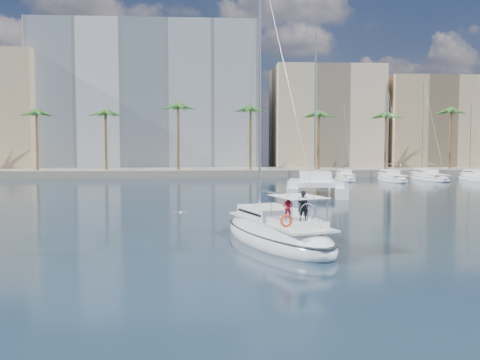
{
  "coord_description": "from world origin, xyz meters",
  "views": [
    {
      "loc": [
        -1.42,
        -32.35,
        5.68
      ],
      "look_at": [
        0.9,
        1.5,
        3.3
      ],
      "focal_mm": 40.0,
      "sensor_mm": 36.0,
      "label": 1
    }
  ],
  "objects": [
    {
      "name": "moored_yacht_c",
      "position": [
        33.0,
        47.0,
        0.0
      ],
      "size": [
        3.98,
        12.33,
        15.54
      ],
      "primitive_type": null,
      "rotation": [
        0.0,
        0.0,
        0.03
      ],
      "color": "white",
      "rests_on": "ground"
    },
    {
      "name": "palm_centre",
      "position": [
        0.0,
        57.0,
        10.28
      ],
      "size": [
        3.6,
        3.6,
        12.3
      ],
      "color": "brown",
      "rests_on": "ground"
    },
    {
      "name": "moored_yacht_d",
      "position": [
        39.5,
        45.0,
        0.0
      ],
      "size": [
        3.52,
        9.55,
        11.9
      ],
      "primitive_type": null,
      "rotation": [
        0.0,
        0.0,
        0.09
      ],
      "color": "white",
      "rests_on": "ground"
    },
    {
      "name": "moored_yacht_b",
      "position": [
        26.5,
        45.0,
        0.0
      ],
      "size": [
        3.32,
        10.83,
        13.72
      ],
      "primitive_type": null,
      "rotation": [
        0.0,
        0.0,
        -0.02
      ],
      "color": "white",
      "rests_on": "ground"
    },
    {
      "name": "main_sloop",
      "position": [
        2.72,
        -2.56,
        0.53
      ],
      "size": [
        7.11,
        12.29,
        17.39
      ],
      "rotation": [
        0.0,
        0.0,
        0.31
      ],
      "color": "white",
      "rests_on": "ground"
    },
    {
      "name": "catamaran",
      "position": [
        10.87,
        25.67,
        1.16
      ],
      "size": [
        8.18,
        13.23,
        17.98
      ],
      "rotation": [
        0.0,
        0.0,
        -0.17
      ],
      "color": "white",
      "rests_on": "ground"
    },
    {
      "name": "palm_left",
      "position": [
        -34.0,
        57.0,
        10.28
      ],
      "size": [
        3.6,
        3.6,
        12.3
      ],
      "color": "brown",
      "rests_on": "ground"
    },
    {
      "name": "building_modern",
      "position": [
        -12.0,
        73.0,
        14.0
      ],
      "size": [
        42.0,
        16.0,
        28.0
      ],
      "primitive_type": "cube",
      "color": "silver",
      "rests_on": "ground"
    },
    {
      "name": "moored_yacht_a",
      "position": [
        20.0,
        47.0,
        0.0
      ],
      "size": [
        3.37,
        9.52,
        11.9
      ],
      "primitive_type": null,
      "rotation": [
        0.0,
        0.0,
        -0.07
      ],
      "color": "white",
      "rests_on": "ground"
    },
    {
      "name": "seagull",
      "position": [
        -3.11,
        6.96,
        0.54
      ],
      "size": [
        1.11,
        0.47,
        0.2
      ],
      "color": "silver",
      "rests_on": "ground"
    },
    {
      "name": "ground",
      "position": [
        0.0,
        0.0,
        0.0
      ],
      "size": [
        160.0,
        160.0,
        0.0
      ],
      "primitive_type": "plane",
      "color": "black",
      "rests_on": "ground"
    },
    {
      "name": "building_beige",
      "position": [
        22.0,
        70.0,
        10.0
      ],
      "size": [
        20.0,
        14.0,
        20.0
      ],
      "primitive_type": "cube",
      "color": "beige",
      "rests_on": "ground"
    },
    {
      "name": "building_tan_right",
      "position": [
        42.0,
        68.0,
        9.0
      ],
      "size": [
        18.0,
        12.0,
        18.0
      ],
      "primitive_type": "cube",
      "color": "tan",
      "rests_on": "ground"
    },
    {
      "name": "palm_right",
      "position": [
        34.0,
        57.0,
        10.28
      ],
      "size": [
        3.6,
        3.6,
        12.3
      ],
      "color": "brown",
      "rests_on": "ground"
    },
    {
      "name": "quay",
      "position": [
        0.0,
        61.0,
        0.6
      ],
      "size": [
        120.0,
        14.0,
        1.2
      ],
      "primitive_type": "cube",
      "color": "gray",
      "rests_on": "ground"
    }
  ]
}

